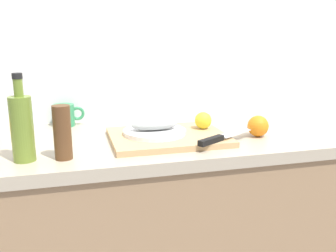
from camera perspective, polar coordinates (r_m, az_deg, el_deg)
The scene contains 11 objects.
back_wall at distance 1.68m, azimuth 0.93°, elevation 13.45°, with size 3.20×0.05×2.50m, color white.
kitchen_counter at distance 1.59m, azimuth 4.14°, elevation -16.85°, with size 2.00×0.60×0.90m.
cutting_board at distance 1.31m, azimuth 0.00°, elevation -1.69°, with size 0.40×0.31×0.02m, color tan.
white_plate at distance 1.32m, azimuth -2.05°, elevation -0.89°, with size 0.22×0.22×0.01m, color white.
fish_fillet at distance 1.31m, azimuth -2.06°, elevation 0.19°, with size 0.16×0.07×0.04m, color #999E99.
chef_knife at distance 1.25m, azimuth 8.07°, elevation -1.71°, with size 0.26×0.17×0.02m.
lemon_0 at distance 1.39m, azimuth 5.36°, elevation 0.85°, with size 0.06×0.06×0.06m, color yellow.
olive_oil_bottle at distance 1.15m, azimuth -21.32°, elevation -0.11°, with size 0.06×0.06×0.26m.
coffee_mug_0 at distance 1.56m, azimuth -15.42°, elevation 1.60°, with size 0.12×0.08×0.09m.
orange_2 at distance 1.39m, azimuth 13.52°, elevation -0.01°, with size 0.08×0.08×0.08m, color orange.
pepper_mill at distance 1.14m, azimuth -15.76°, elevation -0.97°, with size 0.05×0.05×0.16m, color brown.
Camera 1 is at (-0.46, -1.29, 1.26)m, focal length 40.09 mm.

